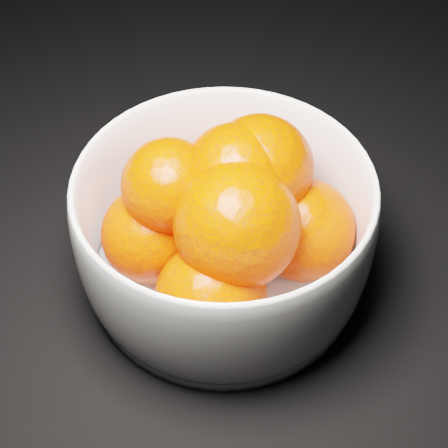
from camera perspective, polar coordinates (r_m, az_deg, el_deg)
The scene contains 3 objects.
ground at distance 0.78m, azimuth -8.93°, elevation 12.86°, with size 3.00×3.00×0.00m, color black.
bowl at distance 0.51m, azimuth 0.00°, elevation -0.45°, with size 0.24×0.24×0.12m.
orange_pile at distance 0.50m, azimuth 0.44°, elevation 0.99°, with size 0.19×0.20×0.14m.
Camera 1 is at (0.42, -0.49, 0.44)m, focal length 50.00 mm.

